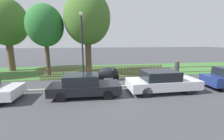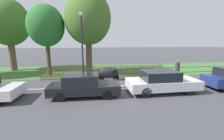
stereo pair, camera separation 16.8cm
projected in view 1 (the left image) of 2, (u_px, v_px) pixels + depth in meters
ground_plane at (108, 88)px, 10.52m from camera, size 120.00×120.00×0.00m
kerb_stone at (108, 87)px, 10.61m from camera, size 42.45×0.20×0.12m
grass_strip at (101, 70)px, 16.85m from camera, size 42.45×7.17×0.01m
park_fence at (104, 72)px, 13.28m from camera, size 42.45×0.05×1.09m
parked_car_navy_estate at (84, 85)px, 8.94m from camera, size 4.17×1.72×1.34m
parked_car_red_compact at (162, 81)px, 9.70m from camera, size 4.56×1.90×1.42m
covered_motorcycle at (109, 73)px, 12.46m from camera, size 1.78×0.82×1.12m
tree_behind_motorcycle at (6, 23)px, 15.65m from camera, size 4.28×4.28×7.65m
tree_mid_park at (45, 26)px, 13.66m from camera, size 3.31×3.31×6.54m
tree_far_left at (87, 19)px, 13.89m from camera, size 4.30×4.30×7.81m
pedestrian_near_fence at (177, 69)px, 12.21m from camera, size 0.38×0.41×1.76m
street_lamp at (82, 42)px, 9.97m from camera, size 0.20×0.78×5.02m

